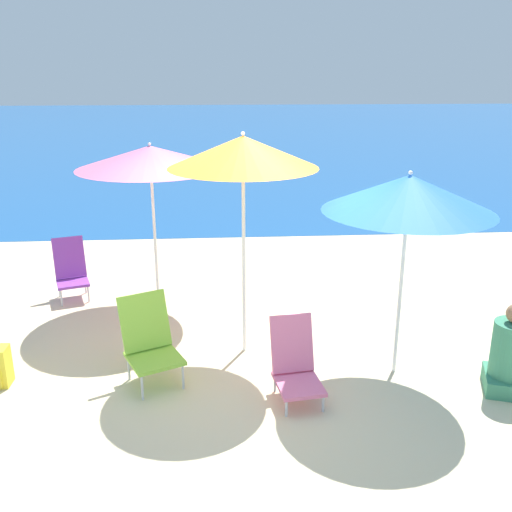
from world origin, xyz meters
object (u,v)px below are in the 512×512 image
object	(u,v)px
beach_umbrella_blue	(409,194)
beach_chair_pink	(295,363)
beach_chair_purple	(71,269)
beach_umbrella_pink	(150,157)
beach_umbrella_orange	(243,152)
beach_chair_lime	(149,339)
person_seated_near	(510,356)

from	to	relation	value
beach_umbrella_blue	beach_chair_pink	world-z (taller)	beach_umbrella_blue
beach_umbrella_blue	beach_chair_purple	xyz separation A→B (m)	(-3.77, 2.29, -1.46)
beach_umbrella_pink	beach_chair_purple	bearing A→B (deg)	164.40
beach_umbrella_orange	beach_chair_lime	xyz separation A→B (m)	(-0.96, -0.54, -1.74)
beach_chair_purple	beach_umbrella_orange	bearing A→B (deg)	-55.90
beach_umbrella_pink	beach_chair_pink	bearing A→B (deg)	-57.13
beach_umbrella_pink	beach_chair_lime	size ratio (longest dim) A/B	2.47
beach_umbrella_blue	beach_umbrella_orange	world-z (taller)	beach_umbrella_orange
beach_umbrella_pink	beach_chair_lime	bearing A→B (deg)	-86.73
beach_umbrella_blue	person_seated_near	size ratio (longest dim) A/B	2.32
beach_chair_pink	beach_chair_lime	distance (m)	1.45
beach_umbrella_blue	beach_chair_purple	distance (m)	4.64
beach_umbrella_orange	beach_umbrella_pink	bearing A→B (deg)	127.50
beach_chair_purple	person_seated_near	world-z (taller)	person_seated_near
beach_umbrella_pink	beach_chair_purple	world-z (taller)	beach_umbrella_pink
beach_umbrella_pink	person_seated_near	bearing A→B (deg)	-33.84
beach_umbrella_orange	beach_chair_purple	xyz separation A→B (m)	(-2.25, 1.72, -1.78)
beach_chair_lime	person_seated_near	world-z (taller)	person_seated_near
beach_chair_pink	beach_chair_purple	world-z (taller)	beach_chair_purple
beach_chair_purple	person_seated_near	distance (m)	5.46
beach_umbrella_orange	beach_chair_pink	size ratio (longest dim) A/B	3.18
beach_umbrella_orange	beach_chair_purple	distance (m)	3.35
beach_umbrella_blue	beach_umbrella_pink	size ratio (longest dim) A/B	0.98
beach_chair_pink	beach_chair_purple	size ratio (longest dim) A/B	0.93
beach_umbrella_blue	beach_umbrella_pink	distance (m)	3.24
beach_umbrella_blue	person_seated_near	xyz separation A→B (m)	(0.97, -0.43, -1.50)
beach_umbrella_orange	beach_chair_lime	world-z (taller)	beach_umbrella_orange
beach_chair_purple	beach_chair_pink	bearing A→B (deg)	-63.14
beach_umbrella_blue	beach_chair_pink	size ratio (longest dim) A/B	2.77
beach_umbrella_blue	beach_umbrella_orange	distance (m)	1.65
beach_umbrella_blue	beach_chair_purple	size ratio (longest dim) A/B	2.58
beach_umbrella_blue	beach_umbrella_orange	bearing A→B (deg)	159.60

